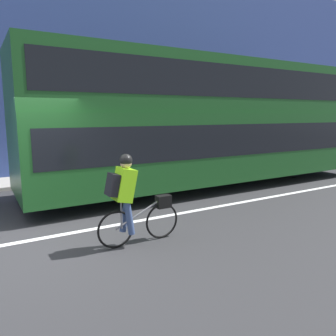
# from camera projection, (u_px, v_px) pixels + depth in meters

# --- Properties ---
(ground_plane) EXTENTS (80.00, 80.00, 0.00)m
(ground_plane) POSITION_uv_depth(u_px,v_px,m) (27.00, 247.00, 5.44)
(ground_plane) COLOR #2D2D30
(road_center_line) EXTENTS (50.00, 0.14, 0.01)m
(road_center_line) POSITION_uv_depth(u_px,v_px,m) (25.00, 241.00, 5.69)
(road_center_line) COLOR silver
(road_center_line) RESTS_ON ground_plane
(sidewalk_curb) EXTENTS (60.00, 1.75, 0.10)m
(sidewalk_curb) POSITION_uv_depth(u_px,v_px,m) (2.00, 184.00, 10.15)
(sidewalk_curb) COLOR #A8A399
(sidewalk_curb) RESTS_ON ground_plane
(bus) EXTENTS (11.04, 2.58, 3.70)m
(bus) POSITION_uv_depth(u_px,v_px,m) (212.00, 118.00, 9.83)
(bus) COLOR black
(bus) RESTS_ON ground_plane
(cyclist_on_bike) EXTENTS (1.51, 0.32, 1.56)m
(cyclist_on_bike) POSITION_uv_depth(u_px,v_px,m) (130.00, 196.00, 5.43)
(cyclist_on_bike) COLOR black
(cyclist_on_bike) RESTS_ON ground_plane
(trash_bin) EXTENTS (0.57, 0.57, 0.88)m
(trash_bin) POSITION_uv_depth(u_px,v_px,m) (189.00, 155.00, 13.47)
(trash_bin) COLOR #262628
(trash_bin) RESTS_ON sidewalk_curb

